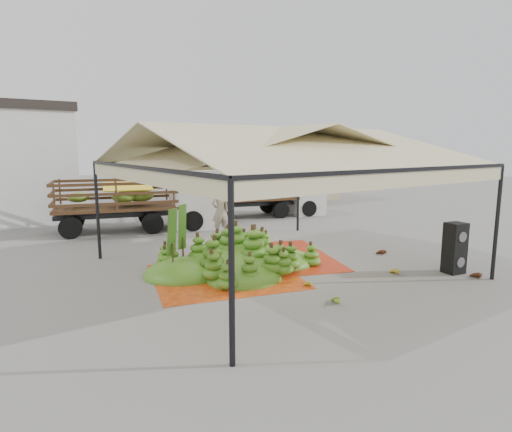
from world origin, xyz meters
TOP-DOWN VIEW (x-y plane):
  - ground at (0.00, 0.00)m, footprint 90.00×90.00m
  - canopy_tent at (0.00, 0.00)m, footprint 8.10×8.10m
  - building_tan at (10.00, 13.00)m, footprint 6.30×5.30m
  - tarp_left at (-1.72, 0.21)m, footprint 4.50×4.38m
  - tarp_right at (0.35, 1.15)m, footprint 5.20×5.32m
  - banana_heap at (-1.02, 0.65)m, footprint 6.27×5.63m
  - hand_yellow_a at (2.18, -2.24)m, footprint 0.56×0.51m
  - hand_yellow_b at (-0.48, -1.74)m, footprint 0.41×0.35m
  - hand_red_a at (3.69, -3.70)m, footprint 0.54×0.48m
  - hand_red_b at (3.63, -0.65)m, footprint 0.55×0.50m
  - hand_green at (-0.74, -2.91)m, footprint 0.60×0.57m
  - hanging_bunches at (-0.58, 0.97)m, footprint 1.74×0.24m
  - speaker_stack at (3.70, -3.08)m, footprint 0.58×0.52m
  - banana_leaves at (-2.55, 1.13)m, footprint 0.96×1.36m
  - vendor at (0.80, 4.83)m, footprint 0.77×0.55m
  - truck_left at (-1.22, 7.78)m, footprint 6.71×3.75m
  - truck_right at (5.31, 7.81)m, footprint 6.24×3.41m

SIDE VIEW (x-z plane):
  - ground at x=0.00m, z-range 0.00..0.00m
  - banana_leaves at x=-2.55m, z-range -1.85..1.85m
  - tarp_left at x=-1.72m, z-range 0.00..0.01m
  - tarp_right at x=0.35m, z-range 0.00..0.01m
  - hand_yellow_b at x=-0.48m, z-range 0.00..0.17m
  - hand_red_b at x=3.63m, z-range 0.00..0.20m
  - hand_red_a at x=3.69m, z-range 0.00..0.21m
  - hand_yellow_a at x=2.18m, z-range 0.00..0.21m
  - hand_green at x=-0.74m, z-range 0.00..0.21m
  - banana_heap at x=-1.02m, z-range 0.00..1.13m
  - speaker_stack at x=3.70m, z-range 0.00..1.41m
  - vendor at x=0.80m, z-range 0.00..1.98m
  - truck_right at x=5.31m, z-range 0.24..2.27m
  - truck_left at x=-1.22m, z-range 0.25..2.44m
  - building_tan at x=10.00m, z-range 0.02..4.12m
  - hanging_bunches at x=-0.58m, z-range 2.52..2.72m
  - canopy_tent at x=0.00m, z-range 1.30..5.30m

